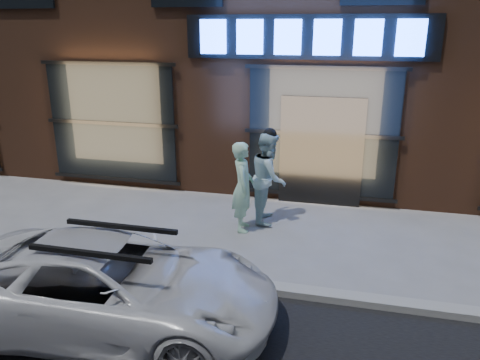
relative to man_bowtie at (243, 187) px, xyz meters
name	(u,v)px	position (x,y,z in m)	size (l,w,h in m)	color
ground	(296,295)	(1.33, -2.15, -0.88)	(90.00, 90.00, 0.00)	slate
curb	(296,292)	(1.33, -2.15, -0.82)	(60.00, 0.25, 0.12)	gray
man_bowtie	(243,187)	(0.00, 0.00, 0.00)	(0.64, 0.42, 1.76)	#9DCEAC
man_cap	(269,177)	(0.41, 0.57, 0.04)	(0.90, 0.70, 1.85)	silver
white_suv	(111,285)	(-0.95, -3.45, -0.27)	(2.02, 4.38, 1.22)	silver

